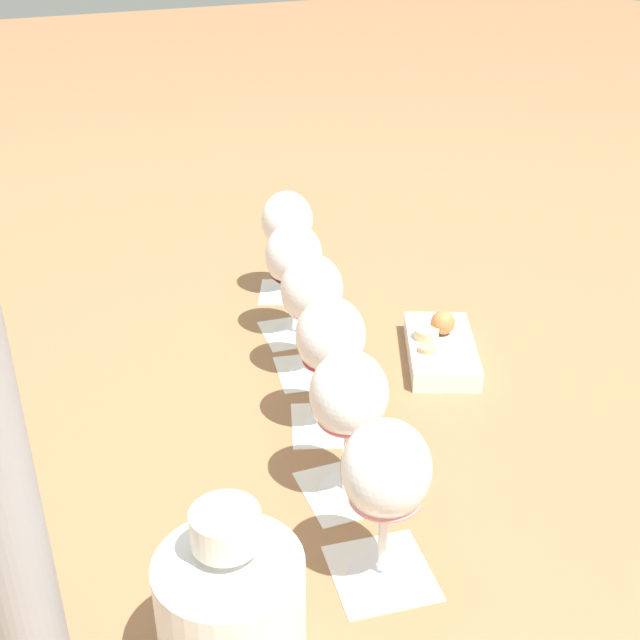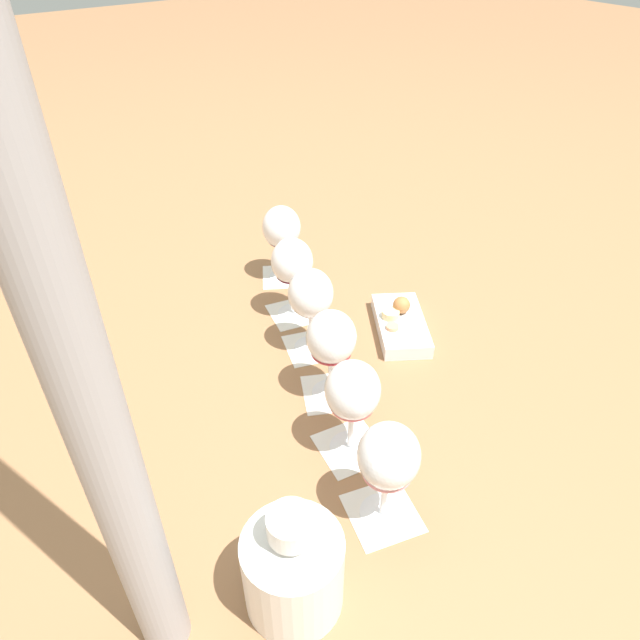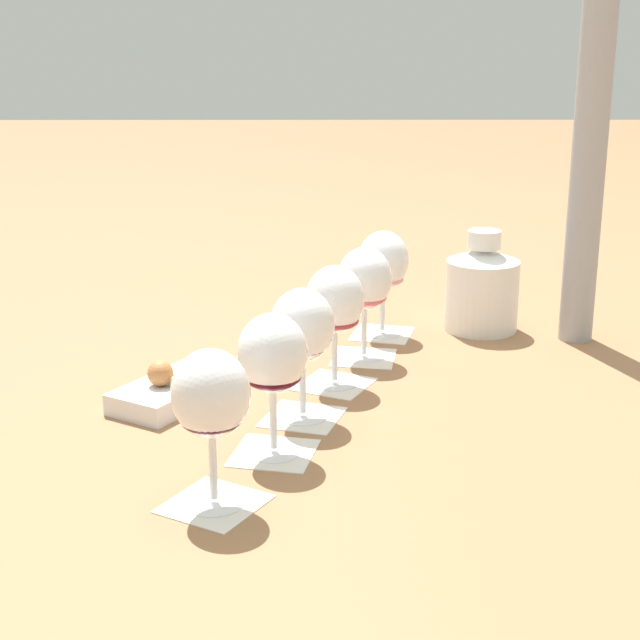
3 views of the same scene
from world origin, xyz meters
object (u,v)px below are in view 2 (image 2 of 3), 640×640
object	(u,v)px
wine_glass_0	(388,460)
ceramic_vase	(293,565)
snack_dish	(401,324)
wine_glass_5	(282,231)
umbrella_pole	(69,347)
wine_glass_3	(311,297)
wine_glass_1	(352,394)
wine_glass_4	(292,265)
wine_glass_2	(331,341)

from	to	relation	value
wine_glass_0	ceramic_vase	distance (m)	0.17
snack_dish	wine_glass_0	bearing A→B (deg)	134.66
wine_glass_0	snack_dish	bearing A→B (deg)	-45.34
wine_glass_5	ceramic_vase	world-z (taller)	wine_glass_5
umbrella_pole	ceramic_vase	bearing A→B (deg)	-109.99
wine_glass_3	wine_glass_5	world-z (taller)	same
wine_glass_1	ceramic_vase	size ratio (longest dim) A/B	1.01
ceramic_vase	snack_dish	distance (m)	0.55
ceramic_vase	wine_glass_5	bearing A→B (deg)	-31.50
umbrella_pole	wine_glass_5	bearing A→B (deg)	-42.72
wine_glass_3	snack_dish	world-z (taller)	wine_glass_3
wine_glass_4	wine_glass_2	bearing A→B (deg)	161.79
wine_glass_0	snack_dish	size ratio (longest dim) A/B	0.85
wine_glass_0	ceramic_vase	size ratio (longest dim) A/B	1.01
wine_glass_3	snack_dish	distance (m)	0.20
wine_glass_2	ceramic_vase	xyz separation A→B (m)	(-0.25, 0.24, -0.04)
wine_glass_0	wine_glass_5	world-z (taller)	same
wine_glass_4	umbrella_pole	size ratio (longest dim) A/B	0.19
wine_glass_3	wine_glass_4	size ratio (longest dim) A/B	1.00
wine_glass_2	wine_glass_3	world-z (taller)	same
wine_glass_0	umbrella_pole	xyz separation A→B (m)	(0.03, 0.30, 0.31)
wine_glass_4	ceramic_vase	world-z (taller)	wine_glass_4
wine_glass_3	wine_glass_5	bearing A→B (deg)	-20.71
wine_glass_4	wine_glass_5	xyz separation A→B (m)	(0.12, -0.06, -0.00)
wine_glass_0	umbrella_pole	size ratio (longest dim) A/B	0.19
wine_glass_2	ceramic_vase	world-z (taller)	wine_glass_2
wine_glass_3	wine_glass_4	xyz separation A→B (m)	(0.11, -0.03, 0.00)
wine_glass_5	ceramic_vase	bearing A→B (deg)	148.50
wine_glass_3	snack_dish	size ratio (longest dim) A/B	0.85
wine_glass_5	ceramic_vase	distance (m)	0.71
wine_glass_5	wine_glass_0	bearing A→B (deg)	160.06
wine_glass_1	wine_glass_3	xyz separation A→B (m)	(0.23, -0.09, -0.00)
wine_glass_1	wine_glass_5	distance (m)	0.49
wine_glass_3	ceramic_vase	distance (m)	0.47
umbrella_pole	wine_glass_2	bearing A→B (deg)	-61.90
umbrella_pole	wine_glass_0	bearing A→B (deg)	-94.81
wine_glass_5	umbrella_pole	bearing A→B (deg)	137.28
wine_glass_3	wine_glass_4	distance (m)	0.11
wine_glass_2	snack_dish	bearing A→B (deg)	-74.53
snack_dish	umbrella_pole	bearing A→B (deg)	113.87
wine_glass_1	wine_glass_2	bearing A→B (deg)	-22.02
wine_glass_1	umbrella_pole	bearing A→B (deg)	105.22
wine_glass_0	wine_glass_5	size ratio (longest dim) A/B	1.00
wine_glass_0	wine_glass_5	distance (m)	0.61
wine_glass_2	snack_dish	distance (m)	0.24
ceramic_vase	umbrella_pole	bearing A→B (deg)	70.01
wine_glass_3	umbrella_pole	world-z (taller)	umbrella_pole
wine_glass_2	wine_glass_3	size ratio (longest dim) A/B	1.00
wine_glass_1	wine_glass_0	bearing A→B (deg)	163.44
wine_glass_1	wine_glass_3	size ratio (longest dim) A/B	1.00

